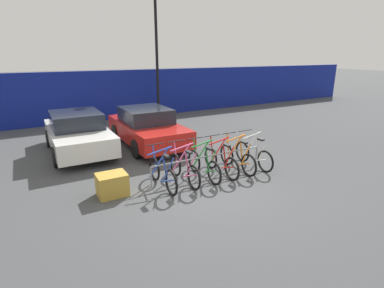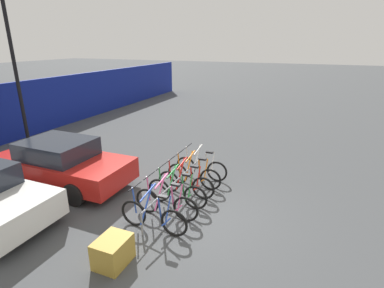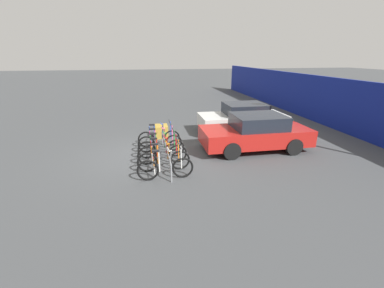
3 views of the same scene
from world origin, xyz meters
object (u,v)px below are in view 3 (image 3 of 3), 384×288
object	(u,v)px
bicycle_blue	(159,137)
car_red	(256,133)
bicycle_red	(162,153)
bicycle_white	(165,168)
bicycle_orange	(164,160)
car_white	(243,118)
bicycle_green	(161,148)
bicycle_pink	(160,142)
cargo_crate	(161,131)
bike_rack	(166,147)

from	to	relation	value
bicycle_blue	car_red	xyz separation A→B (m)	(1.04, 3.72, 0.31)
bicycle_red	bicycle_white	xyz separation A→B (m)	(1.20, 0.00, 0.00)
car_red	bicycle_orange	bearing A→B (deg)	-69.88
bicycle_white	car_white	size ratio (longest dim) A/B	0.42
bicycle_red	car_red	distance (m)	3.81
bicycle_green	bicycle_red	size ratio (longest dim) A/B	1.00
car_red	bicycle_pink	bearing A→B (deg)	-96.29
bicycle_pink	bicycle_red	size ratio (longest dim) A/B	1.00
cargo_crate	bicycle_orange	bearing A→B (deg)	-2.87
bicycle_pink	bicycle_green	bearing A→B (deg)	1.65
bicycle_orange	bicycle_white	world-z (taller)	same
bicycle_blue	car_red	size ratio (longest dim) A/B	0.41
bicycle_orange	cargo_crate	distance (m)	3.65
bicycle_pink	car_white	size ratio (longest dim) A/B	0.42
bicycle_orange	bicycle_green	bearing A→B (deg)	-177.27
bicycle_pink	bicycle_orange	size ratio (longest dim) A/B	1.00
bike_rack	car_white	size ratio (longest dim) A/B	0.87
bicycle_white	cargo_crate	size ratio (longest dim) A/B	2.44
bicycle_pink	bicycle_green	size ratio (longest dim) A/B	1.00
bike_rack	car_white	xyz separation A→B (m)	(-2.86, 3.96, 0.21)
bicycle_blue	bicycle_white	size ratio (longest dim) A/B	1.00
bike_rack	cargo_crate	xyz separation A→B (m)	(-2.75, 0.03, -0.21)
bicycle_red	bicycle_orange	world-z (taller)	same
bike_rack	bicycle_red	xyz separation A→B (m)	(0.31, -0.15, -0.11)
bicycle_pink	bicycle_green	distance (m)	0.61
bicycle_red	cargo_crate	xyz separation A→B (m)	(-3.06, 0.18, -0.10)
bicycle_white	cargo_crate	distance (m)	4.26
bicycle_red	cargo_crate	size ratio (longest dim) A/B	2.44
bike_rack	car_red	distance (m)	3.60
bicycle_pink	bicycle_white	bearing A→B (deg)	1.65
bike_rack	bicycle_green	distance (m)	0.32
car_white	bicycle_white	bearing A→B (deg)	-43.27
bicycle_green	car_red	xyz separation A→B (m)	(-0.20, 3.72, 0.31)
bike_rack	cargo_crate	size ratio (longest dim) A/B	5.08
bike_rack	car_white	world-z (taller)	car_white
bike_rack	cargo_crate	distance (m)	2.76
bicycle_blue	cargo_crate	world-z (taller)	bicycle_blue
bike_rack	cargo_crate	bearing A→B (deg)	179.29
bike_rack	bicycle_red	world-z (taller)	bicycle_red
bicycle_blue	bike_rack	bearing A→B (deg)	9.11
bicycle_orange	car_red	distance (m)	3.97
bicycle_blue	bicycle_white	xyz separation A→B (m)	(3.01, 0.00, 0.00)
bicycle_red	bicycle_blue	bearing A→B (deg)	-177.95
bicycle_blue	bicycle_red	size ratio (longest dim) A/B	1.00
bicycle_pink	bicycle_white	size ratio (longest dim) A/B	1.00
bicycle_green	cargo_crate	xyz separation A→B (m)	(-2.49, 0.18, -0.10)
bicycle_blue	bicycle_white	distance (m)	3.01
bicycle_blue	bicycle_pink	world-z (taller)	same
bicycle_orange	cargo_crate	xyz separation A→B (m)	(-3.65, 0.18, -0.10)
bicycle_red	cargo_crate	distance (m)	3.06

